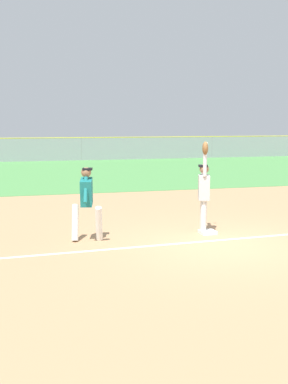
% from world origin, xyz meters
% --- Properties ---
extents(ground_plane, '(74.15, 74.15, 0.00)m').
position_xyz_m(ground_plane, '(0.00, 0.00, 0.00)').
color(ground_plane, tan).
extents(outfield_grass, '(40.30, 16.09, 0.01)m').
position_xyz_m(outfield_grass, '(0.00, 16.43, 0.01)').
color(outfield_grass, '#4C8C47').
rests_on(outfield_grass, ground_plane).
extents(chalk_foul_line, '(11.99, 0.73, 0.01)m').
position_xyz_m(chalk_foul_line, '(-3.88, 0.13, 0.00)').
color(chalk_foul_line, white).
rests_on(chalk_foul_line, ground_plane).
extents(first_base, '(0.38, 0.38, 0.08)m').
position_xyz_m(first_base, '(0.12, 1.03, 0.04)').
color(first_base, white).
rests_on(first_base, ground_plane).
extents(fielder, '(0.40, 0.88, 2.28)m').
position_xyz_m(fielder, '(0.03, 1.10, 1.12)').
color(fielder, silver).
rests_on(fielder, ground_plane).
extents(runner, '(0.75, 0.84, 1.72)m').
position_xyz_m(runner, '(-2.86, 1.06, 1.00)').
color(runner, white).
rests_on(runner, ground_plane).
extents(baseball, '(0.07, 0.07, 0.07)m').
position_xyz_m(baseball, '(0.14, 1.27, 2.21)').
color(baseball, white).
extents(outfield_fence, '(40.38, 0.08, 1.66)m').
position_xyz_m(outfield_fence, '(-0.00, 24.47, 0.83)').
color(outfield_fence, '#93999E').
rests_on(outfield_fence, ground_plane).
extents(parked_car_tan, '(4.56, 2.44, 1.25)m').
position_xyz_m(parked_car_tan, '(-5.32, 26.72, 0.67)').
color(parked_car_tan, tan).
rests_on(parked_car_tan, ground_plane).
extents(parked_car_black, '(4.43, 2.17, 1.25)m').
position_xyz_m(parked_car_black, '(-0.41, 27.35, 0.67)').
color(parked_car_black, black).
rests_on(parked_car_black, ground_plane).
extents(parked_car_silver, '(4.56, 2.45, 1.25)m').
position_xyz_m(parked_car_silver, '(5.30, 27.56, 0.67)').
color(parked_car_silver, '#B7B7BC').
rests_on(parked_car_silver, ground_plane).
extents(parked_car_white, '(4.46, 2.23, 1.25)m').
position_xyz_m(parked_car_white, '(9.83, 26.71, 0.67)').
color(parked_car_white, white).
rests_on(parked_car_white, ground_plane).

